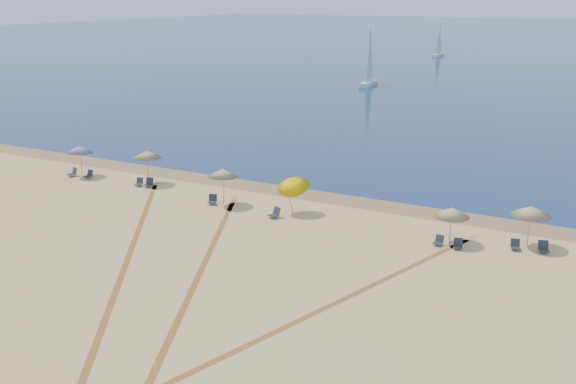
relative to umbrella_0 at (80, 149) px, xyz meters
name	(u,v)px	position (x,y,z in m)	size (l,w,h in m)	color
ground	(64,354)	(18.62, -20.04, -2.19)	(160.00, 160.00, 0.00)	tan
ocean	(558,37)	(18.62, 204.96, -2.19)	(500.00, 500.00, 0.00)	#0C2151
wet_sand	(313,194)	(18.62, 3.96, -2.19)	(500.00, 500.00, 0.00)	olive
umbrella_0	(80,149)	(0.00, 0.00, 0.00)	(2.09, 2.13, 2.55)	gray
umbrella_1	(147,154)	(6.14, 0.75, 0.12)	(2.17, 2.17, 2.65)	gray
umbrella_2	(223,173)	(14.08, -0.95, 0.09)	(2.11, 2.14, 2.63)	gray
umbrella_3	(293,184)	(19.16, -0.43, -0.13)	(2.14, 2.18, 2.76)	gray
umbrella_4	(452,212)	(29.72, -0.94, -0.28)	(2.06, 2.06, 2.25)	gray
umbrella_5	(531,211)	(33.85, 0.58, -0.03)	(2.23, 2.23, 2.50)	gray
chair_0	(73,173)	(-0.56, -0.40, -1.89)	(0.77, 0.83, 0.70)	#1D232C
chair_1	(89,175)	(0.97, -0.23, -1.90)	(0.58, 0.67, 0.66)	#1D232C
chair_2	(139,182)	(5.91, -0.09, -1.92)	(0.62, 0.69, 0.63)	#1D232C
chair_3	(149,183)	(6.74, 0.04, -1.89)	(0.68, 0.77, 0.70)	#1D232C
chair_4	(213,200)	(13.34, -1.22, -1.90)	(0.77, 0.82, 0.67)	#1D232C
chair_5	(275,213)	(18.53, -1.73, -1.89)	(0.78, 0.84, 0.70)	#1D232C
chair_6	(439,241)	(29.24, -1.58, -1.93)	(0.56, 0.63, 0.59)	#1D232C
chair_7	(458,244)	(30.36, -1.62, -1.93)	(0.61, 0.67, 0.60)	#1D232C
chair_8	(515,245)	(33.31, -0.28, -1.92)	(0.66, 0.72, 0.61)	#1D232C
chair_9	(543,248)	(34.77, 0.03, -1.90)	(0.72, 0.78, 0.67)	#1D232C
sailboat_2	(369,69)	(2.22, 60.72, 0.47)	(1.95, 6.00, 8.80)	white
sailboat_3	(439,47)	(-0.64, 116.55, 0.08)	(1.68, 5.13, 7.51)	white
tire_tracks	(205,282)	(19.91, -11.83, -2.19)	(49.68, 40.07, 0.00)	tan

